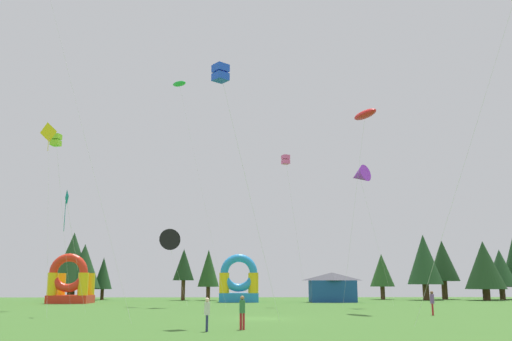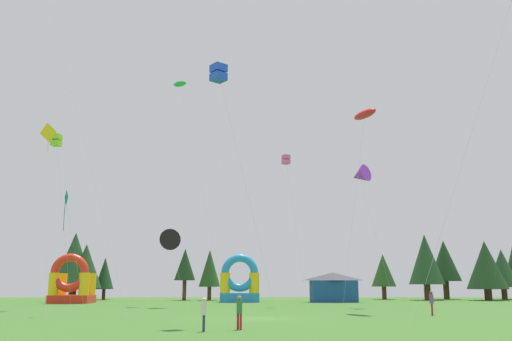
{
  "view_description": "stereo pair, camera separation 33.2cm",
  "coord_description": "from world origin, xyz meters",
  "px_view_note": "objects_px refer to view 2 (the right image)",
  "views": [
    {
      "loc": [
        -1.86,
        -38.85,
        2.32
      ],
      "look_at": [
        0.0,
        14.69,
        13.26
      ],
      "focal_mm": 38.96,
      "sensor_mm": 36.0,
      "label": 1
    },
    {
      "loc": [
        -1.53,
        -38.86,
        2.32
      ],
      "look_at": [
        0.0,
        14.69,
        13.26
      ],
      "focal_mm": 38.96,
      "sensor_mm": 36.0,
      "label": 2
    }
  ],
  "objects_px": {
    "kite_red_parafoil": "(365,114)",
    "kite_purple_delta": "(360,175)",
    "kite_black_delta": "(168,241)",
    "inflatable_red_slide": "(240,285)",
    "inflatable_orange_dome": "(71,285)",
    "person_left_edge": "(239,309)",
    "kite_green_parafoil": "(180,84)",
    "kite_lime_box": "(56,141)",
    "person_midfield": "(204,311)",
    "kite_blue_box": "(219,73)",
    "kite_yellow_diamond": "(49,134)",
    "kite_teal_diamond": "(65,200)",
    "festival_tent": "(333,287)",
    "person_near_camera": "(432,301)",
    "kite_pink_box": "(286,160)"
  },
  "relations": [
    {
      "from": "kite_yellow_diamond",
      "to": "inflatable_orange_dome",
      "type": "relative_size",
      "value": 2.56
    },
    {
      "from": "inflatable_orange_dome",
      "to": "kite_purple_delta",
      "type": "bearing_deg",
      "value": -20.47
    },
    {
      "from": "kite_blue_box",
      "to": "festival_tent",
      "type": "bearing_deg",
      "value": 70.98
    },
    {
      "from": "kite_red_parafoil",
      "to": "festival_tent",
      "type": "distance_m",
      "value": 29.3
    },
    {
      "from": "kite_purple_delta",
      "to": "inflatable_orange_dome",
      "type": "height_order",
      "value": "kite_purple_delta"
    },
    {
      "from": "person_left_edge",
      "to": "kite_red_parafoil",
      "type": "bearing_deg",
      "value": -94.76
    },
    {
      "from": "kite_black_delta",
      "to": "kite_purple_delta",
      "type": "xyz_separation_m",
      "value": [
        19.82,
        -0.12,
        6.89
      ]
    },
    {
      "from": "kite_black_delta",
      "to": "person_near_camera",
      "type": "height_order",
      "value": "kite_black_delta"
    },
    {
      "from": "kite_black_delta",
      "to": "inflatable_red_slide",
      "type": "distance_m",
      "value": 18.15
    },
    {
      "from": "kite_pink_box",
      "to": "festival_tent",
      "type": "height_order",
      "value": "kite_pink_box"
    },
    {
      "from": "inflatable_red_slide",
      "to": "festival_tent",
      "type": "distance_m",
      "value": 12.02
    },
    {
      "from": "kite_black_delta",
      "to": "kite_purple_delta",
      "type": "height_order",
      "value": "kite_purple_delta"
    },
    {
      "from": "kite_teal_diamond",
      "to": "inflatable_red_slide",
      "type": "bearing_deg",
      "value": 66.42
    },
    {
      "from": "kite_green_parafoil",
      "to": "person_near_camera",
      "type": "bearing_deg",
      "value": -44.92
    },
    {
      "from": "kite_teal_diamond",
      "to": "kite_lime_box",
      "type": "distance_m",
      "value": 13.83
    },
    {
      "from": "kite_red_parafoil",
      "to": "kite_purple_delta",
      "type": "distance_m",
      "value": 10.4
    },
    {
      "from": "kite_black_delta",
      "to": "inflatable_red_slide",
      "type": "height_order",
      "value": "kite_black_delta"
    },
    {
      "from": "kite_black_delta",
      "to": "kite_red_parafoil",
      "type": "bearing_deg",
      "value": -27.93
    },
    {
      "from": "kite_pink_box",
      "to": "festival_tent",
      "type": "relative_size",
      "value": 2.86
    },
    {
      "from": "kite_black_delta",
      "to": "kite_teal_diamond",
      "type": "distance_m",
      "value": 16.02
    },
    {
      "from": "kite_green_parafoil",
      "to": "inflatable_orange_dome",
      "type": "height_order",
      "value": "kite_green_parafoil"
    },
    {
      "from": "kite_blue_box",
      "to": "person_midfield",
      "type": "relative_size",
      "value": 9.73
    },
    {
      "from": "kite_yellow_diamond",
      "to": "person_midfield",
      "type": "distance_m",
      "value": 25.37
    },
    {
      "from": "kite_black_delta",
      "to": "kite_teal_diamond",
      "type": "height_order",
      "value": "kite_teal_diamond"
    },
    {
      "from": "inflatable_red_slide",
      "to": "person_left_edge",
      "type": "bearing_deg",
      "value": -90.01
    },
    {
      "from": "kite_green_parafoil",
      "to": "kite_blue_box",
      "type": "distance_m",
      "value": 32.82
    },
    {
      "from": "kite_yellow_diamond",
      "to": "person_midfield",
      "type": "xyz_separation_m",
      "value": [
        14.03,
        -16.31,
        -13.44
      ]
    },
    {
      "from": "person_left_edge",
      "to": "kite_black_delta",
      "type": "bearing_deg",
      "value": -47.93
    },
    {
      "from": "kite_teal_diamond",
      "to": "kite_blue_box",
      "type": "height_order",
      "value": "kite_blue_box"
    },
    {
      "from": "kite_teal_diamond",
      "to": "kite_red_parafoil",
      "type": "relative_size",
      "value": 0.51
    },
    {
      "from": "kite_black_delta",
      "to": "inflatable_orange_dome",
      "type": "relative_size",
      "value": 1.31
    },
    {
      "from": "kite_black_delta",
      "to": "inflatable_orange_dome",
      "type": "bearing_deg",
      "value": 137.13
    },
    {
      "from": "person_near_camera",
      "to": "inflatable_orange_dome",
      "type": "bearing_deg",
      "value": 76.27
    },
    {
      "from": "kite_lime_box",
      "to": "inflatable_orange_dome",
      "type": "height_order",
      "value": "kite_lime_box"
    },
    {
      "from": "person_midfield",
      "to": "kite_teal_diamond",
      "type": "bearing_deg",
      "value": 40.82
    },
    {
      "from": "kite_green_parafoil",
      "to": "kite_blue_box",
      "type": "xyz_separation_m",
      "value": [
        5.96,
        -30.51,
        -10.52
      ]
    },
    {
      "from": "person_left_edge",
      "to": "festival_tent",
      "type": "relative_size",
      "value": 0.3
    },
    {
      "from": "kite_lime_box",
      "to": "kite_black_delta",
      "type": "bearing_deg",
      "value": 20.23
    },
    {
      "from": "kite_black_delta",
      "to": "kite_lime_box",
      "type": "bearing_deg",
      "value": -159.77
    },
    {
      "from": "person_midfield",
      "to": "inflatable_orange_dome",
      "type": "xyz_separation_m",
      "value": [
        -18.63,
        40.7,
        1.14
      ]
    },
    {
      "from": "person_near_camera",
      "to": "inflatable_orange_dome",
      "type": "relative_size",
      "value": 0.3
    },
    {
      "from": "kite_green_parafoil",
      "to": "person_midfield",
      "type": "relative_size",
      "value": 16.1
    },
    {
      "from": "kite_red_parafoil",
      "to": "person_midfield",
      "type": "xyz_separation_m",
      "value": [
        -12.85,
        -18.79,
        -16.17
      ]
    },
    {
      "from": "kite_green_parafoil",
      "to": "kite_teal_diamond",
      "type": "distance_m",
      "value": 28.31
    },
    {
      "from": "kite_black_delta",
      "to": "inflatable_red_slide",
      "type": "xyz_separation_m",
      "value": [
        7.28,
        16.02,
        -4.46
      ]
    },
    {
      "from": "kite_black_delta",
      "to": "person_midfield",
      "type": "bearing_deg",
      "value": -79.05
    },
    {
      "from": "kite_black_delta",
      "to": "kite_yellow_diamond",
      "type": "distance_m",
      "value": 16.82
    },
    {
      "from": "kite_blue_box",
      "to": "kite_yellow_diamond",
      "type": "bearing_deg",
      "value": 141.55
    },
    {
      "from": "inflatable_red_slide",
      "to": "festival_tent",
      "type": "xyz_separation_m",
      "value": [
        11.99,
        -0.78,
        -0.25
      ]
    },
    {
      "from": "person_near_camera",
      "to": "inflatable_red_slide",
      "type": "relative_size",
      "value": 0.29
    }
  ]
}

